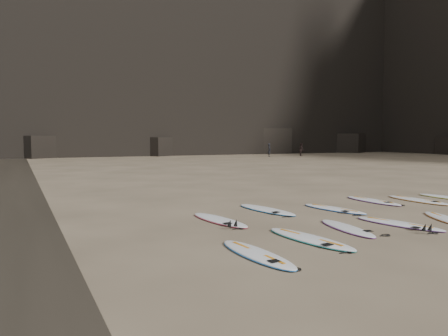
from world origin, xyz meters
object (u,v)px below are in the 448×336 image
object	(u,v)px
surfboard_0	(257,254)
surfboard_7	(334,209)
surfboard_8	(373,201)
person_a	(269,150)
person_b	(302,150)
surfboard_1	(310,238)
surfboard_2	(347,228)
surfboard_6	(266,209)
surfboard_10	(446,197)
surfboard_9	(417,200)
surfboard_4	(445,218)
surfboard_3	(399,223)
surfboard_5	(219,220)

from	to	relation	value
surfboard_0	surfboard_7	world-z (taller)	surfboard_0
surfboard_8	person_a	bearing A→B (deg)	64.03
surfboard_7	person_b	bearing A→B (deg)	45.47
surfboard_7	surfboard_8	distance (m)	2.54
person_b	surfboard_8	bearing A→B (deg)	174.70
surfboard_0	surfboard_1	world-z (taller)	surfboard_1
surfboard_2	surfboard_7	bearing A→B (deg)	65.60
surfboard_2	surfboard_6	bearing A→B (deg)	106.04
surfboard_7	surfboard_0	bearing A→B (deg)	-153.85
surfboard_10	surfboard_9	bearing A→B (deg)	178.92
surfboard_0	person_b	size ratio (longest dim) A/B	1.54
surfboard_2	person_a	world-z (taller)	person_a
surfboard_4	person_b	xyz separation A→B (m)	(21.28, 36.64, 0.75)
surfboard_1	surfboard_3	xyz separation A→B (m)	(3.15, 0.40, -0.00)
surfboard_4	surfboard_1	bearing A→B (deg)	-150.25
surfboard_5	surfboard_8	size ratio (longest dim) A/B	1.00
surfboard_2	surfboard_4	xyz separation A→B (m)	(3.35, -0.20, -0.00)
person_b	surfboard_3	bearing A→B (deg)	174.34
surfboard_6	surfboard_9	xyz separation A→B (m)	(6.00, -0.53, 0.00)
surfboard_6	surfboard_8	world-z (taller)	surfboard_6
surfboard_7	surfboard_4	bearing A→B (deg)	-67.55
surfboard_5	surfboard_4	bearing A→B (deg)	-31.31
surfboard_4	person_a	xyz separation A→B (m)	(16.45, 36.38, 0.76)
surfboard_1	surfboard_4	world-z (taller)	surfboard_1
surfboard_6	surfboard_9	distance (m)	6.03
surfboard_8	person_a	world-z (taller)	person_a
surfboard_8	person_b	world-z (taller)	person_b
surfboard_6	surfboard_7	xyz separation A→B (m)	(2.02, -0.77, -0.00)
surfboard_4	person_a	world-z (taller)	person_a
surfboard_5	person_a	world-z (taller)	person_a
surfboard_3	surfboard_8	distance (m)	4.22
person_b	surfboard_1	bearing A→B (deg)	171.24
surfboard_9	surfboard_10	xyz separation A→B (m)	(1.62, 0.06, -0.01)
surfboard_4	person_a	size ratio (longest dim) A/B	1.39
surfboard_8	surfboard_9	xyz separation A→B (m)	(1.57, -0.57, 0.00)
surfboard_7	person_a	size ratio (longest dim) A/B	1.50
surfboard_2	surfboard_10	xyz separation A→B (m)	(7.23, 2.76, 0.00)
surfboard_5	surfboard_2	bearing A→B (deg)	-51.37
surfboard_8	surfboard_4	bearing A→B (deg)	-101.73
surfboard_4	surfboard_8	distance (m)	3.53
surfboard_1	surfboard_6	bearing A→B (deg)	65.73
surfboard_2	surfboard_9	distance (m)	6.23
surfboard_8	surfboard_3	bearing A→B (deg)	-125.91
surfboard_7	person_b	distance (m)	41.04
surfboard_4	surfboard_10	world-z (taller)	surfboard_10
surfboard_1	surfboard_3	size ratio (longest dim) A/B	1.06
surfboard_6	surfboard_5	bearing A→B (deg)	-164.48
surfboard_2	surfboard_3	world-z (taller)	surfboard_3
surfboard_3	surfboard_7	world-z (taller)	surfboard_3
surfboard_1	surfboard_5	size ratio (longest dim) A/B	1.04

